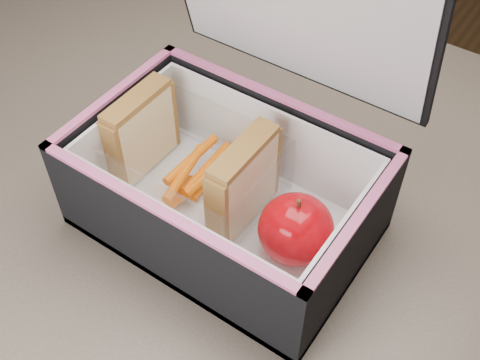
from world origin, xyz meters
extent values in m
cube|color=#63564C|center=(0.00, 0.00, 0.73)|extent=(1.20, 0.80, 0.03)
cube|color=#382D26|center=(-0.55, 0.35, 0.36)|extent=(0.05, 0.05, 0.72)
cube|color=black|center=(0.01, 0.08, 0.95)|extent=(0.28, 0.05, 0.18)
cube|color=beige|center=(-0.12, -0.03, 0.81)|extent=(0.01, 0.08, 0.09)
cube|color=#C36375|center=(-0.11, -0.03, 0.81)|extent=(0.01, 0.08, 0.08)
cube|color=beige|center=(-0.10, -0.03, 0.81)|extent=(0.01, 0.08, 0.09)
cube|color=brown|center=(-0.11, -0.03, 0.86)|extent=(0.02, 0.08, 0.01)
cube|color=beige|center=(0.01, -0.03, 0.81)|extent=(0.01, 0.09, 0.09)
cube|color=#C36375|center=(0.02, -0.03, 0.81)|extent=(0.01, 0.08, 0.08)
cube|color=beige|center=(0.03, -0.03, 0.81)|extent=(0.01, 0.09, 0.09)
cube|color=brown|center=(0.02, -0.03, 0.86)|extent=(0.02, 0.09, 0.01)
cylinder|color=orange|center=(-0.04, -0.06, 0.77)|extent=(0.02, 0.08, 0.01)
cylinder|color=orange|center=(-0.04, -0.01, 0.78)|extent=(0.01, 0.08, 0.01)
cylinder|color=orange|center=(-0.05, -0.01, 0.79)|extent=(0.01, 0.08, 0.01)
cylinder|color=orange|center=(-0.04, -0.04, 0.77)|extent=(0.02, 0.08, 0.01)
cylinder|color=orange|center=(-0.03, -0.01, 0.78)|extent=(0.01, 0.08, 0.01)
cylinder|color=orange|center=(-0.05, -0.03, 0.79)|extent=(0.03, 0.08, 0.01)
cylinder|color=orange|center=(-0.04, 0.00, 0.77)|extent=(0.02, 0.08, 0.01)
cube|color=white|center=(0.09, -0.04, 0.77)|extent=(0.10, 0.10, 0.01)
ellipsoid|color=#8B0005|center=(0.09, -0.04, 0.80)|extent=(0.08, 0.08, 0.07)
cylinder|color=#432A18|center=(0.09, -0.04, 0.84)|extent=(0.01, 0.01, 0.01)
camera|label=1|loc=(0.24, -0.35, 1.25)|focal=45.00mm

